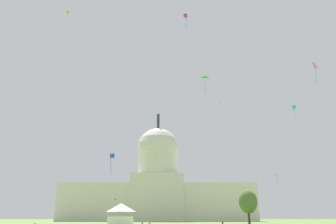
{
  "coord_description": "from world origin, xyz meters",
  "views": [
    {
      "loc": [
        5.63,
        -28.05,
        2.53
      ],
      "look_at": [
        4.59,
        72.64,
        34.32
      ],
      "focal_mm": 35.62,
      "sensor_mm": 36.0,
      "label": 1
    }
  ],
  "objects_px": {
    "kite_gold_high": "(68,13)",
    "kite_red_low": "(133,185)",
    "event_tent": "(121,215)",
    "kite_green_mid": "(205,78)",
    "kite_orange_high": "(221,103)",
    "kite_cyan_mid": "(294,107)",
    "capitol_building": "(158,189)",
    "kite_blue_low": "(112,156)",
    "person_olive_near_tree_east": "(142,224)",
    "kite_lime_low": "(277,177)",
    "tree_east_far": "(248,202)",
    "kite_turquoise_high": "(194,129)",
    "kite_violet_low": "(115,199)",
    "kite_pink_mid": "(315,67)",
    "kite_magenta_high": "(185,16)"
  },
  "relations": [
    {
      "from": "capitol_building",
      "to": "tree_east_far",
      "type": "height_order",
      "value": "capitol_building"
    },
    {
      "from": "kite_magenta_high",
      "to": "kite_green_mid",
      "type": "bearing_deg",
      "value": -122.7
    },
    {
      "from": "event_tent",
      "to": "person_olive_near_tree_east",
      "type": "xyz_separation_m",
      "value": [
        6.23,
        -5.44,
        -2.32
      ]
    },
    {
      "from": "event_tent",
      "to": "kite_gold_high",
      "type": "distance_m",
      "value": 53.71
    },
    {
      "from": "kite_red_low",
      "to": "kite_turquoise_high",
      "type": "height_order",
      "value": "kite_turquoise_high"
    },
    {
      "from": "kite_red_low",
      "to": "kite_blue_low",
      "type": "bearing_deg",
      "value": 23.52
    },
    {
      "from": "person_olive_near_tree_east",
      "to": "kite_lime_low",
      "type": "height_order",
      "value": "kite_lime_low"
    },
    {
      "from": "person_olive_near_tree_east",
      "to": "kite_orange_high",
      "type": "height_order",
      "value": "kite_orange_high"
    },
    {
      "from": "kite_green_mid",
      "to": "kite_turquoise_high",
      "type": "bearing_deg",
      "value": 81.62
    },
    {
      "from": "kite_green_mid",
      "to": "kite_turquoise_high",
      "type": "relative_size",
      "value": 2.55
    },
    {
      "from": "kite_cyan_mid",
      "to": "kite_gold_high",
      "type": "relative_size",
      "value": 1.31
    },
    {
      "from": "tree_east_far",
      "to": "person_olive_near_tree_east",
      "type": "bearing_deg",
      "value": -133.26
    },
    {
      "from": "kite_lime_low",
      "to": "kite_turquoise_high",
      "type": "distance_m",
      "value": 94.14
    },
    {
      "from": "capitol_building",
      "to": "kite_blue_low",
      "type": "distance_m",
      "value": 145.75
    },
    {
      "from": "capitol_building",
      "to": "person_olive_near_tree_east",
      "type": "relative_size",
      "value": 70.23
    },
    {
      "from": "kite_red_low",
      "to": "kite_violet_low",
      "type": "distance_m",
      "value": 15.38
    },
    {
      "from": "kite_pink_mid",
      "to": "kite_violet_low",
      "type": "relative_size",
      "value": 4.83
    },
    {
      "from": "event_tent",
      "to": "kite_cyan_mid",
      "type": "xyz_separation_m",
      "value": [
        42.48,
        -18.07,
        24.07
      ]
    },
    {
      "from": "kite_red_low",
      "to": "person_olive_near_tree_east",
      "type": "bearing_deg",
      "value": 27.46
    },
    {
      "from": "kite_violet_low",
      "to": "kite_gold_high",
      "type": "relative_size",
      "value": 0.35
    },
    {
      "from": "kite_blue_low",
      "to": "event_tent",
      "type": "bearing_deg",
      "value": -176.77
    },
    {
      "from": "tree_east_far",
      "to": "kite_orange_high",
      "type": "relative_size",
      "value": 7.12
    },
    {
      "from": "kite_orange_high",
      "to": "kite_magenta_high",
      "type": "height_order",
      "value": "kite_magenta_high"
    },
    {
      "from": "kite_orange_high",
      "to": "kite_cyan_mid",
      "type": "bearing_deg",
      "value": -120.26
    },
    {
      "from": "kite_red_low",
      "to": "tree_east_far",
      "type": "bearing_deg",
      "value": 64.56
    },
    {
      "from": "kite_cyan_mid",
      "to": "kite_violet_low",
      "type": "distance_m",
      "value": 121.82
    },
    {
      "from": "capitol_building",
      "to": "kite_orange_high",
      "type": "bearing_deg",
      "value": -65.92
    },
    {
      "from": "kite_lime_low",
      "to": "kite_magenta_high",
      "type": "relative_size",
      "value": 1.05
    },
    {
      "from": "kite_lime_low",
      "to": "kite_red_low",
      "type": "bearing_deg",
      "value": 111.23
    },
    {
      "from": "capitol_building",
      "to": "kite_gold_high",
      "type": "distance_m",
      "value": 142.8
    },
    {
      "from": "event_tent",
      "to": "kite_green_mid",
      "type": "relative_size",
      "value": 1.84
    },
    {
      "from": "capitol_building",
      "to": "kite_lime_low",
      "type": "xyz_separation_m",
      "value": [
        37.68,
        -115.65,
        -5.79
      ]
    },
    {
      "from": "kite_blue_low",
      "to": "kite_pink_mid",
      "type": "bearing_deg",
      "value": 80.78
    },
    {
      "from": "event_tent",
      "to": "tree_east_far",
      "type": "height_order",
      "value": "tree_east_far"
    },
    {
      "from": "kite_pink_mid",
      "to": "kite_turquoise_high",
      "type": "height_order",
      "value": "kite_turquoise_high"
    },
    {
      "from": "kite_green_mid",
      "to": "tree_east_far",
      "type": "bearing_deg",
      "value": 64.69
    },
    {
      "from": "kite_pink_mid",
      "to": "kite_turquoise_high",
      "type": "distance_m",
      "value": 123.34
    },
    {
      "from": "person_olive_near_tree_east",
      "to": "kite_violet_low",
      "type": "distance_m",
      "value": 96.27
    },
    {
      "from": "kite_lime_low",
      "to": "kite_pink_mid",
      "type": "height_order",
      "value": "kite_pink_mid"
    },
    {
      "from": "person_olive_near_tree_east",
      "to": "kite_cyan_mid",
      "type": "bearing_deg",
      "value": 9.63
    },
    {
      "from": "event_tent",
      "to": "tree_east_far",
      "type": "bearing_deg",
      "value": 41.97
    },
    {
      "from": "event_tent",
      "to": "kite_magenta_high",
      "type": "relative_size",
      "value": 1.66
    },
    {
      "from": "event_tent",
      "to": "kite_pink_mid",
      "type": "bearing_deg",
      "value": -36.34
    },
    {
      "from": "capitol_building",
      "to": "kite_blue_low",
      "type": "bearing_deg",
      "value": -91.09
    },
    {
      "from": "tree_east_far",
      "to": "person_olive_near_tree_east",
      "type": "xyz_separation_m",
      "value": [
        -34.87,
        -37.06,
        -7.0
      ]
    },
    {
      "from": "kite_cyan_mid",
      "to": "kite_orange_high",
      "type": "height_order",
      "value": "kite_orange_high"
    },
    {
      "from": "capitol_building",
      "to": "tree_east_far",
      "type": "distance_m",
      "value": 92.51
    },
    {
      "from": "kite_pink_mid",
      "to": "kite_gold_high",
      "type": "relative_size",
      "value": 1.7
    },
    {
      "from": "kite_gold_high",
      "to": "kite_red_low",
      "type": "bearing_deg",
      "value": 75.5
    },
    {
      "from": "kite_lime_low",
      "to": "kite_gold_high",
      "type": "distance_m",
      "value": 69.91
    }
  ]
}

